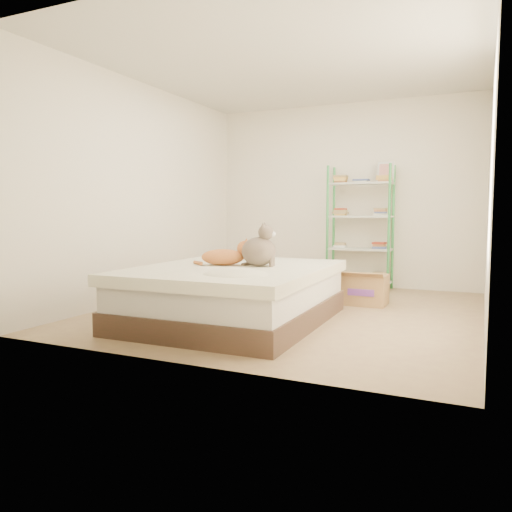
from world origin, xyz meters
The scene contains 7 objects.
room centered at (0.00, 0.00, 1.30)m, with size 3.81×4.21×2.61m.
bed centered at (-0.32, -0.74, 0.27)m, with size 1.72×2.14×0.54m.
orange_cat centered at (-0.47, -0.68, 0.64)m, with size 0.50×0.27×0.20m, color #C78B44, non-canonical shape.
grey_cat centered at (-0.11, -0.61, 0.74)m, with size 0.30×0.36×0.41m, color #7B6C55, non-canonical shape.
shelf_unit centered at (0.31, 1.88, 0.86)m, with size 0.88×0.36×1.74m.
cardboard_box centered at (0.64, 0.69, 0.18)m, with size 0.50×0.47×0.40m.
white_bin centered at (-1.34, 1.85, 0.21)m, with size 0.38×0.33×0.42m.
Camera 1 is at (1.86, -5.00, 1.07)m, focal length 35.00 mm.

